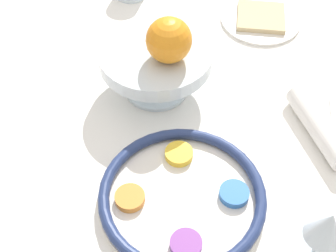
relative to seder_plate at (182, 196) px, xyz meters
name	(u,v)px	position (x,y,z in m)	size (l,w,h in m)	color
dining_table	(194,221)	(0.17, -0.05, -0.40)	(1.51, 1.00, 0.77)	white
seder_plate	(182,196)	(0.00, 0.00, 0.00)	(0.29, 0.29, 0.03)	silver
wine_glass	(327,228)	(-0.11, -0.21, 0.07)	(0.07, 0.07, 0.12)	silver
fruit_stand	(156,59)	(0.28, 0.04, 0.07)	(0.23, 0.23, 0.11)	silver
orange_fruit	(169,40)	(0.25, 0.01, 0.14)	(0.09, 0.09, 0.09)	orange
bread_plate	(261,19)	(0.50, -0.22, -0.01)	(0.19, 0.19, 0.02)	silver
napkin_roll	(320,126)	(0.14, -0.27, 0.01)	(0.19, 0.09, 0.05)	white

